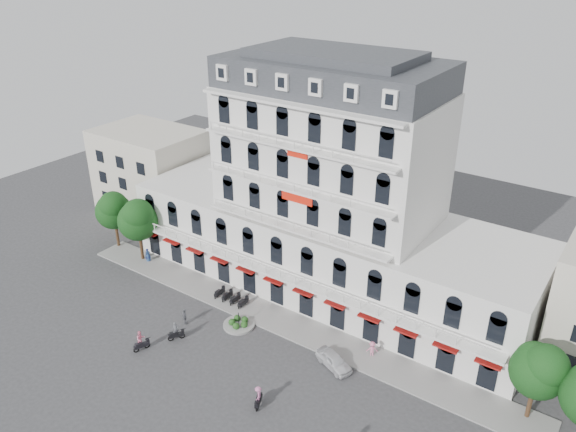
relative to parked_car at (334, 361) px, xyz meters
The scene contains 17 objects.
ground 10.15m from the parked_car, 141.71° to the right, with size 120.00×120.00×0.00m, color #38383A.
sidewalk 8.42m from the parked_car, 161.05° to the left, with size 53.00×4.00×0.16m, color gray.
main_building 16.93m from the parked_car, 124.13° to the left, with size 45.00×15.00×25.80m.
flank_building_west 40.70m from the parked_car, 160.11° to the left, with size 14.00×10.00×12.00m, color beige.
traffic_island 10.96m from the parked_car, behind, with size 3.20×3.20×1.60m.
parked_scooter_row 14.53m from the parked_car, 169.97° to the left, with size 4.40×1.80×1.10m, color black, non-canonical shape.
tree_west_outer 34.41m from the parked_car, behind, with size 4.50×4.48×7.76m.
tree_west_inner 29.50m from the parked_car, behind, with size 4.76×4.76×8.25m.
tree_east_inner 17.14m from the parked_car, 12.96° to the left, with size 4.40×4.37×7.57m.
parked_car is the anchor object (origin of this frame).
rider_west 15.54m from the parked_car, 159.52° to the right, with size 1.13×1.47×2.03m.
rider_southwest 18.22m from the parked_car, 152.43° to the right, with size 0.88×1.65×2.18m.
rider_center 8.21m from the parked_car, 109.23° to the right, with size 0.93×1.60×2.01m.
pedestrian_left 28.13m from the parked_car, behind, with size 0.73×0.48×1.50m, color navy.
pedestrian_mid 15.95m from the parked_car, 168.71° to the right, with size 1.03×0.43×1.75m, color slate.
pedestrian_right 3.91m from the parked_car, 55.62° to the left, with size 1.07×0.61×1.65m, color pink.
pedestrian_far 28.13m from the parked_car, behind, with size 0.65×0.43×1.78m, color navy.
Camera 1 is at (27.35, -28.92, 34.97)m, focal length 35.00 mm.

